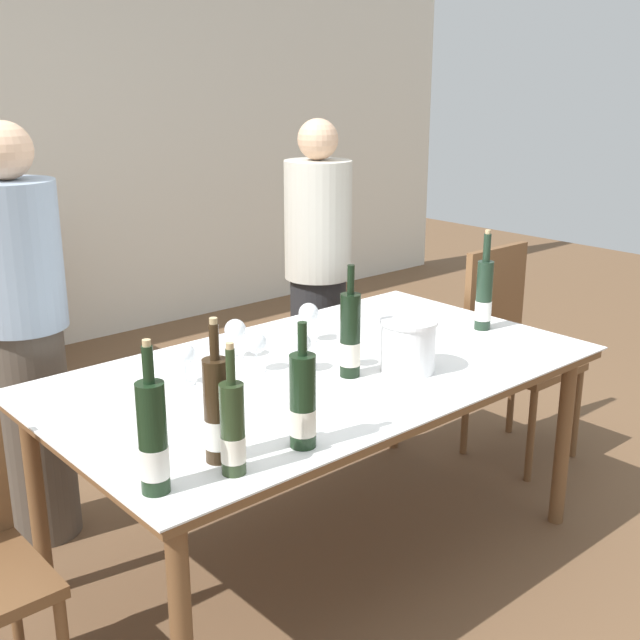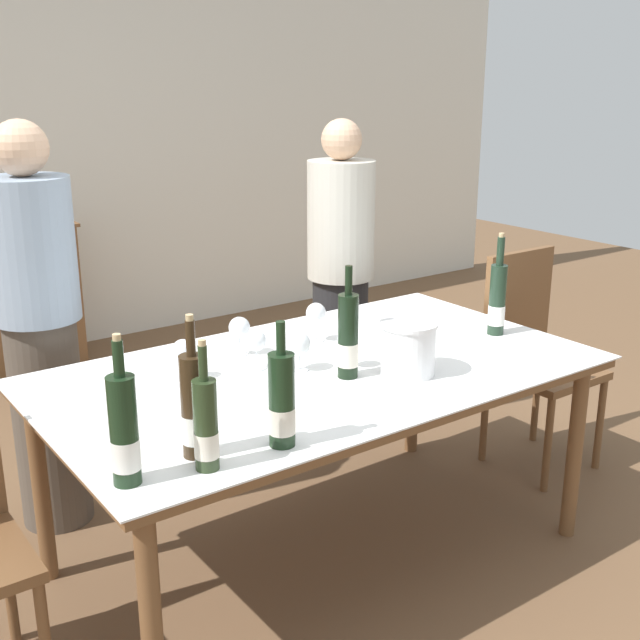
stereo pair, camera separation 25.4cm
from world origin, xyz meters
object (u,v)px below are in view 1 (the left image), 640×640
Objects in this scene: wine_bottle_4 at (484,296)px; wine_glass_3 at (235,331)px; wine_glass_5 at (347,339)px; wine_glass_2 at (256,344)px; wine_bottle_5 at (153,440)px; ice_bucket at (408,344)px; dining_table at (320,384)px; wine_bottle_1 at (233,431)px; wine_glass_4 at (309,314)px; wine_bottle_3 at (350,338)px; person_host at (25,341)px; chair_right_end at (510,340)px; wine_glass_0 at (300,345)px; wine_glass_1 at (185,356)px; person_guest_left at (318,280)px; wine_bottle_2 at (303,404)px; wine_bottle_0 at (217,413)px.

wine_bottle_4 is 1.04m from wine_glass_3.
wine_glass_2 is at bearing 145.70° from wine_glass_5.
ice_bucket is at bearing 8.62° from wine_bottle_5.
wine_bottle_1 is at bearing -147.38° from dining_table.
wine_bottle_1 is 2.33× the size of wine_glass_4.
wine_bottle_3 is 0.33m from wine_glass_2.
person_host reaches higher than wine_bottle_4.
dining_table is 0.24m from wine_bottle_3.
wine_bottle_5 is at bearing -143.76° from wine_glass_2.
chair_right_end is (1.28, 0.09, -0.14)m from dining_table.
wine_glass_0 is (0.62, 0.47, -0.03)m from wine_bottle_1.
person_guest_left is (1.22, 0.72, -0.08)m from wine_glass_1.
wine_glass_1 is 1.42m from person_guest_left.
wine_bottle_2 is 0.65m from wine_glass_5.
wine_glass_5 is (0.76, 0.30, -0.03)m from wine_bottle_0.
chair_right_end reaches higher than wine_glass_4.
person_host is at bearing 82.28° from wine_bottle_5.
dining_table is 0.51m from wine_glass_1.
chair_right_end is (2.17, 0.48, -0.34)m from wine_bottle_5.
dining_table is 13.96× the size of wine_glass_0.
wine_bottle_4 is (1.26, 0.34, 0.01)m from wine_bottle_2.
wine_bottle_0 is 0.83m from wine_glass_3.
wine_bottle_2 is 2.49× the size of wine_glass_3.
wine_glass_0 is at bearing -135.96° from wine_glass_4.
wine_glass_0 is at bearing 172.20° from wine_bottle_4.
wine_glass_5 is (0.52, -0.24, 0.00)m from wine_glass_1.
wine_bottle_1 reaches higher than wine_glass_5.
person_host is (-1.53, 0.95, -0.09)m from wine_bottle_4.
wine_bottle_1 is at bearing -156.23° from wine_bottle_3.
wine_glass_2 is 0.98× the size of wine_glass_3.
person_guest_left is at bearing 47.49° from wine_bottle_2.
wine_bottle_1 is at bearing -131.48° from wine_glass_2.
wine_glass_3 is 0.15× the size of chair_right_end.
wine_glass_4 is at bearing 6.57° from wine_glass_1.
wine_bottle_4 reaches higher than wine_glass_1.
wine_bottle_0 is 2.04m from chair_right_end.
wine_bottle_4 is 0.26× the size of person_guest_left.
person_host is at bearing 92.20° from wine_bottle_0.
wine_glass_1 is at bearing -67.10° from person_host.
wine_bottle_1 is 0.90× the size of wine_bottle_5.
dining_table is 4.97× the size of wine_bottle_3.
wine_bottle_1 is 1.54m from wine_bottle_4.
wine_bottle_3 reaches higher than ice_bucket.
wine_glass_3 is at bearing 54.09° from wine_bottle_1.
person_host is at bearing 126.54° from wine_glass_2.
wine_bottle_0 is 0.59m from wine_glass_1.
wine_bottle_5 is (-1.70, -0.30, -0.00)m from wine_bottle_4.
dining_table is 13.40× the size of wine_glass_3.
wine_glass_4 is at bearing 151.31° from wine_bottle_4.
person_guest_left is (1.46, 1.26, -0.12)m from wine_bottle_0.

